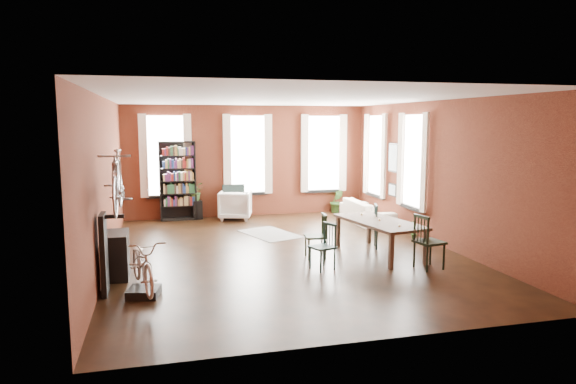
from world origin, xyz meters
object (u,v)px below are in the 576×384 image
object	(u,v)px
dining_chair_b	(316,236)
bicycle_floor	(142,240)
dining_table	(379,238)
bike_trainer	(144,292)
dining_chair_c	(429,242)
dining_chair_d	(384,226)
white_armchair	(235,204)
console_table	(117,255)
dining_chair_a	(322,247)
cream_sofa	(367,208)
bookshelf	(178,181)
plant_stand	(197,210)

from	to	relation	value
dining_chair_b	bicycle_floor	bearing A→B (deg)	-59.18
dining_table	bike_trainer	world-z (taller)	dining_table
dining_chair_c	bike_trainer	world-z (taller)	dining_chair_c
dining_chair_b	dining_chair_d	distance (m)	1.75
dining_table	white_armchair	world-z (taller)	white_armchair
dining_chair_b	console_table	world-z (taller)	dining_chair_b
dining_chair_a	white_armchair	bearing A→B (deg)	168.64
console_table	dining_table	bearing A→B (deg)	2.96
dining_chair_d	cream_sofa	bearing A→B (deg)	2.48
dining_table	dining_chair_c	distance (m)	1.25
dining_chair_b	dining_chair_c	distance (m)	2.22
bike_trainer	console_table	xyz separation A→B (m)	(-0.47, 1.18, 0.33)
bookshelf	white_armchair	size ratio (longest dim) A/B	2.47
cream_sofa	plant_stand	bearing A→B (deg)	69.05
dining_table	dining_chair_a	size ratio (longest dim) A/B	2.46
cream_sofa	bike_trainer	xyz separation A→B (m)	(-5.76, -4.68, -0.34)
bookshelf	bike_trainer	size ratio (longest dim) A/B	4.67
bookshelf	white_armchair	world-z (taller)	bookshelf
dining_chair_a	bike_trainer	bearing A→B (deg)	-97.32
cream_sofa	dining_chair_c	bearing A→B (deg)	172.11
dining_chair_c	console_table	size ratio (longest dim) A/B	1.27
dining_chair_b	white_armchair	size ratio (longest dim) A/B	1.00
white_armchair	bicycle_floor	distance (m)	6.58
dining_chair_b	bookshelf	xyz separation A→B (m)	(-2.50, 4.84, 0.65)
dining_chair_c	dining_chair_d	bearing A→B (deg)	-4.81
dining_chair_d	bike_trainer	world-z (taller)	dining_chair_d
dining_chair_c	bookshelf	size ratio (longest dim) A/B	0.46
dining_chair_a	dining_chair_d	xyz separation A→B (m)	(1.82, 1.24, 0.05)
bookshelf	console_table	xyz separation A→B (m)	(-1.28, -5.20, -0.70)
dining_chair_c	white_armchair	distance (m)	6.43
bike_trainer	bicycle_floor	xyz separation A→B (m)	(0.00, -0.03, 0.85)
dining_chair_a	bike_trainer	distance (m)	3.29
plant_stand	bicycle_floor	size ratio (longest dim) A/B	0.34
dining_chair_d	plant_stand	xyz separation A→B (m)	(-3.69, 4.42, -0.21)
white_armchair	bicycle_floor	bearing A→B (deg)	84.45
dining_chair_d	dining_chair_c	bearing A→B (deg)	-157.23
dining_chair_a	dining_chair_d	size ratio (longest dim) A/B	0.90
cream_sofa	bicycle_floor	size ratio (longest dim) A/B	1.34
bookshelf	plant_stand	size ratio (longest dim) A/B	4.17
console_table	plant_stand	bearing A→B (deg)	71.01
dining_chair_d	bicycle_floor	bearing A→B (deg)	129.58
dining_chair_d	bicycle_floor	xyz separation A→B (m)	(-5.00, -1.99, 0.44)
cream_sofa	bike_trainer	bearing A→B (deg)	129.13
dining_table	cream_sofa	distance (m)	3.42
dining_chair_c	dining_table	bearing A→B (deg)	13.90
console_table	plant_stand	distance (m)	5.50
dining_chair_d	plant_stand	distance (m)	5.76
white_armchair	cream_sofa	bearing A→B (deg)	172.85
dining_table	bike_trainer	size ratio (longest dim) A/B	4.50
white_armchair	plant_stand	size ratio (longest dim) A/B	1.69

